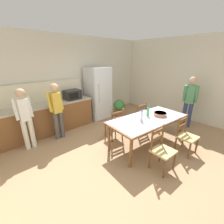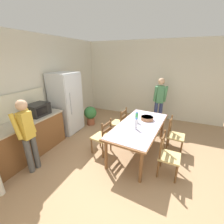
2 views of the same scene
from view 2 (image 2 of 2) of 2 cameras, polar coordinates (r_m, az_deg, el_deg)
The scene contains 17 objects.
ground_plane at distance 3.67m, azimuth 3.73°, elevation -18.84°, with size 8.32×8.32×0.00m, color #9E7A56.
wall_back at distance 4.56m, azimuth -29.25°, elevation 6.84°, with size 6.52×0.12×2.90m, color beige.
wall_right at distance 6.08m, azimuth 14.83°, elevation 11.56°, with size 0.12×5.20×2.90m, color beige.
kitchen_counter at distance 4.00m, azimuth -34.98°, elevation -11.38°, with size 2.89×0.66×0.91m.
refrigerator at distance 4.92m, azimuth -16.97°, elevation 3.24°, with size 0.80×0.73×1.88m.
microwave at distance 4.21m, azimuth -26.31°, elevation 0.88°, with size 0.50×0.39×0.30m.
dining_table at distance 3.75m, azimuth 10.38°, elevation -5.74°, with size 2.19×1.17×0.76m.
bottle_near_centre at distance 3.44m, azimuth 9.14°, elevation -4.52°, with size 0.07×0.07×0.27m.
bottle_off_centre at distance 3.79m, azimuth 9.36°, elevation -2.08°, with size 0.07×0.07×0.27m.
serving_bowl at distance 4.00m, azimuth 13.21°, elevation -2.27°, with size 0.32×0.32×0.09m.
chair_side_far_right at distance 4.51m, azimuth 2.80°, elevation -4.19°, with size 0.46×0.44×0.91m.
chair_side_far_left at distance 3.78m, azimuth -3.68°, elevation -9.46°, with size 0.47×0.46×0.91m.
chair_side_near_left at distance 3.33m, azimuth 20.45°, elevation -15.37°, with size 0.44×0.42×0.91m.
chair_side_near_right at distance 4.15m, azimuth 22.65°, elevation -8.22°, with size 0.45×0.43×0.91m.
person_at_counter at distance 3.46m, azimuth -29.56°, elevation -6.98°, with size 0.40×0.27×1.58m.
person_by_table at distance 5.40m, azimuth 17.62°, elevation 4.56°, with size 0.35×0.46×1.66m.
potted_plant at distance 5.38m, azimuth -8.24°, elevation -0.86°, with size 0.44×0.44×0.67m.
Camera 2 is at (-2.69, -0.92, 2.32)m, focal length 24.00 mm.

